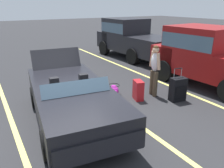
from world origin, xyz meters
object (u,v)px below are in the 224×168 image
Objects in this scene: convertible_car at (74,103)px; suitcase_large_black at (178,89)px; traveler_person at (155,68)px; duffel_bag at (114,90)px; parked_pickup_truck_near at (211,56)px; parked_pickup_truck_far at (131,37)px; suitcase_medium_bright at (138,90)px.

convertible_car is 4.22× the size of suitcase_large_black.
convertible_car is at bearing 19.14° from traveler_person.
traveler_person is (0.70, 1.09, 0.77)m from duffel_bag.
parked_pickup_truck_near is at bearing 73.91° from duffel_bag.
convertible_car is at bearing 131.60° from parked_pickup_truck_far.
parked_pickup_truck_near is 5.31m from parked_pickup_truck_far.
duffel_bag is 3.73m from parked_pickup_truck_near.
parked_pickup_truck_far is at bearing -106.63° from suitcase_medium_bright.
suitcase_large_black is (0.28, 3.28, -0.22)m from convertible_car.
parked_pickup_truck_near is at bearing 174.32° from parked_pickup_truck_far.
traveler_person is 2.40m from parked_pickup_truck_near.
parked_pickup_truck_near reaches higher than traveler_person.
suitcase_medium_bright is 0.88× the size of duffel_bag.
parked_pickup_truck_far reaches higher than convertible_car.
convertible_car is at bearing 87.57° from parked_pickup_truck_near.
suitcase_large_black is 0.99m from traveler_person.
convertible_car is 5.34m from parked_pickup_truck_near.
suitcase_large_black is at bearing 44.71° from duffel_bag.
suitcase_large_black is 2.04m from duffel_bag.
traveler_person reaches higher than duffel_bag.
traveler_person is at bearing 106.79° from convertible_car.
parked_pickup_truck_near reaches higher than convertible_car.
convertible_car is 7.83m from parked_pickup_truck_far.
suitcase_large_black is 2.21m from parked_pickup_truck_near.
parked_pickup_truck_far reaches higher than duffel_bag.
parked_pickup_truck_near reaches higher than duffel_bag.
traveler_person is 5.66m from parked_pickup_truck_far.
duffel_bag is (-1.17, 1.85, -0.43)m from convertible_car.
duffel_bag is 1.51m from traveler_person.
parked_pickup_truck_far reaches higher than traveler_person.
suitcase_medium_bright is 0.90m from traveler_person.
parked_pickup_truck_near is (0.26, 3.02, 0.80)m from suitcase_medium_bright.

